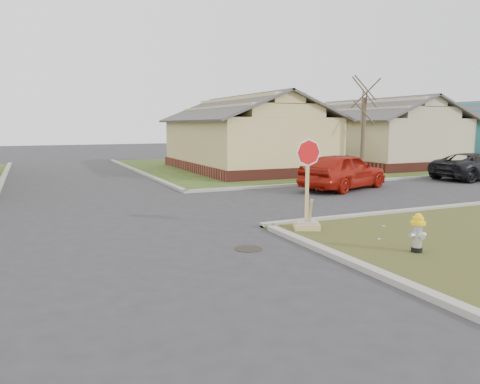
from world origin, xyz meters
name	(u,v)px	position (x,y,z in m)	size (l,w,h in m)	color
ground	(149,254)	(0.00, 0.00, 0.00)	(120.00, 120.00, 0.00)	#2B2B2E
verge_far_right	(380,162)	(22.00, 18.00, 0.03)	(37.00, 19.00, 0.05)	#254016
curbs	(112,215)	(0.00, 5.00, 0.00)	(80.00, 40.00, 0.12)	#9A968B
manhole	(248,249)	(2.20, -0.50, 0.01)	(0.64, 0.64, 0.01)	black
side_house_yellow	(245,135)	(10.00, 16.50, 2.19)	(7.60, 11.60, 4.70)	maroon
side_house_tan	(373,134)	(20.00, 16.50, 2.19)	(7.60, 11.60, 4.70)	maroon
side_house_teal	(474,133)	(30.00, 16.50, 2.19)	(7.60, 11.60, 4.70)	maroon
tree_mid_right	(363,137)	(14.00, 10.20, 2.15)	(0.22, 0.22, 4.20)	#3F3224
fire_hydrant	(418,231)	(5.40, -2.42, 0.53)	(0.33, 0.33, 0.87)	black
stop_sign	(307,210)	(4.44, 0.58, 0.57)	(0.69, 0.67, 2.43)	tan
red_sedan	(343,171)	(10.31, 6.85, 0.81)	(1.92, 4.76, 1.62)	#A0170B
dark_pickup	(475,166)	(18.86, 7.13, 0.69)	(2.28, 4.94, 1.37)	black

